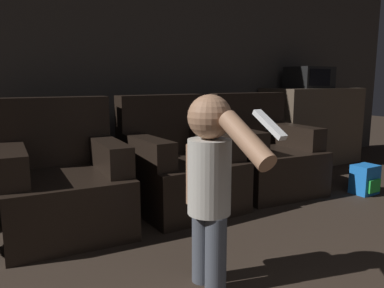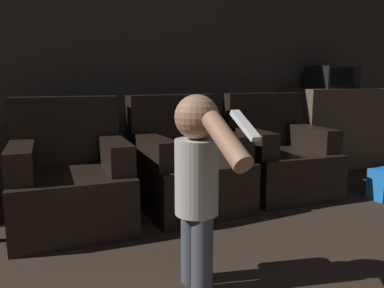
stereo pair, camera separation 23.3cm
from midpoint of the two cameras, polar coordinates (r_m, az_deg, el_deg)
wall_back at (r=3.66m, az=-15.93°, el=13.95°), size 8.40×0.05×2.60m
armchair_left at (r=2.74m, az=-21.33°, el=-5.70°), size 0.83×0.88×0.88m
armchair_middle at (r=3.02m, az=-4.36°, el=-3.70°), size 0.78×0.84×0.88m
armchair_right at (r=3.51m, az=8.95°, el=-1.89°), size 0.85×0.90×0.88m
person_toddler at (r=1.75m, az=-0.97°, el=-5.11°), size 0.21×0.64×0.94m
toy_backpack at (r=3.64m, az=23.24°, el=-5.03°), size 0.21×0.19×0.26m
kitchen_counter at (r=4.74m, az=16.37°, el=2.64°), size 1.22×0.57×0.91m
microwave at (r=4.64m, az=16.05°, el=9.70°), size 0.48×0.38×0.25m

